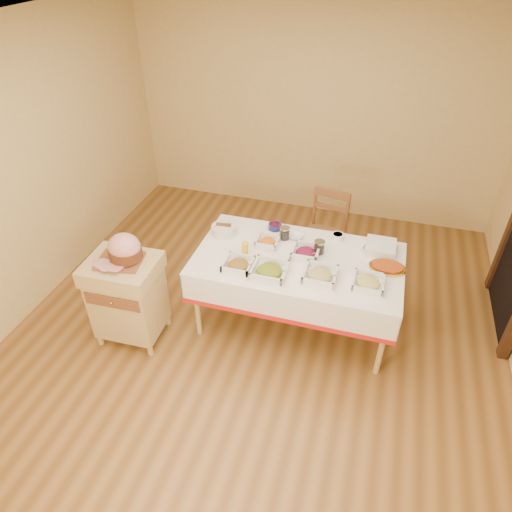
{
  "coord_description": "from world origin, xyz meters",
  "views": [
    {
      "loc": [
        0.86,
        -2.89,
        3.16
      ],
      "look_at": [
        -0.06,
        0.2,
        0.78
      ],
      "focal_mm": 32.0,
      "sensor_mm": 36.0,
      "label": 1
    }
  ],
  "objects_px": {
    "dining_table": "(297,272)",
    "plate_stack": "(381,247)",
    "preserve_jar_left": "(285,234)",
    "mustard_bottle": "(245,249)",
    "butcher_cart": "(127,295)",
    "ham_on_board": "(124,250)",
    "brass_platter": "(387,267)",
    "preserve_jar_right": "(319,248)",
    "dining_chair": "(325,233)",
    "bread_basket": "(224,230)"
  },
  "relations": [
    {
      "from": "dining_table",
      "to": "plate_stack",
      "type": "bearing_deg",
      "value": 24.95
    },
    {
      "from": "preserve_jar_left",
      "to": "mustard_bottle",
      "type": "height_order",
      "value": "mustard_bottle"
    },
    {
      "from": "butcher_cart",
      "to": "ham_on_board",
      "type": "xyz_separation_m",
      "value": [
        0.04,
        0.03,
        0.48
      ]
    },
    {
      "from": "mustard_bottle",
      "to": "brass_platter",
      "type": "distance_m",
      "value": 1.23
    },
    {
      "from": "dining_table",
      "to": "plate_stack",
      "type": "height_order",
      "value": "plate_stack"
    },
    {
      "from": "preserve_jar_right",
      "to": "mustard_bottle",
      "type": "bearing_deg",
      "value": -158.1
    },
    {
      "from": "butcher_cart",
      "to": "dining_chair",
      "type": "height_order",
      "value": "dining_chair"
    },
    {
      "from": "brass_platter",
      "to": "ham_on_board",
      "type": "bearing_deg",
      "value": -163.49
    },
    {
      "from": "preserve_jar_left",
      "to": "bread_basket",
      "type": "height_order",
      "value": "preserve_jar_left"
    },
    {
      "from": "bread_basket",
      "to": "plate_stack",
      "type": "relative_size",
      "value": 0.9
    },
    {
      "from": "preserve_jar_right",
      "to": "bread_basket",
      "type": "height_order",
      "value": "preserve_jar_right"
    },
    {
      "from": "preserve_jar_left",
      "to": "preserve_jar_right",
      "type": "xyz_separation_m",
      "value": [
        0.35,
        -0.13,
        0.0
      ]
    },
    {
      "from": "dining_table",
      "to": "preserve_jar_right",
      "type": "xyz_separation_m",
      "value": [
        0.16,
        0.13,
        0.22
      ]
    },
    {
      "from": "ham_on_board",
      "to": "preserve_jar_left",
      "type": "bearing_deg",
      "value": 35.29
    },
    {
      "from": "dining_chair",
      "to": "brass_platter",
      "type": "relative_size",
      "value": 3.0
    },
    {
      "from": "mustard_bottle",
      "to": "bread_basket",
      "type": "bearing_deg",
      "value": 135.8
    },
    {
      "from": "dining_table",
      "to": "plate_stack",
      "type": "distance_m",
      "value": 0.78
    },
    {
      "from": "ham_on_board",
      "to": "bread_basket",
      "type": "bearing_deg",
      "value": 51.29
    },
    {
      "from": "preserve_jar_left",
      "to": "mustard_bottle",
      "type": "xyz_separation_m",
      "value": [
        -0.27,
        -0.38,
        0.03
      ]
    },
    {
      "from": "dining_chair",
      "to": "preserve_jar_left",
      "type": "xyz_separation_m",
      "value": [
        -0.3,
        -0.62,
        0.34
      ]
    },
    {
      "from": "mustard_bottle",
      "to": "brass_platter",
      "type": "bearing_deg",
      "value": 8.32
    },
    {
      "from": "bread_basket",
      "to": "ham_on_board",
      "type": "bearing_deg",
      "value": -128.71
    },
    {
      "from": "preserve_jar_left",
      "to": "bread_basket",
      "type": "bearing_deg",
      "value": -171.99
    },
    {
      "from": "plate_stack",
      "to": "dining_chair",
      "type": "bearing_deg",
      "value": 135.3
    },
    {
      "from": "mustard_bottle",
      "to": "bread_basket",
      "type": "xyz_separation_m",
      "value": [
        -0.31,
        0.3,
        -0.04
      ]
    },
    {
      "from": "butcher_cart",
      "to": "brass_platter",
      "type": "distance_m",
      "value": 2.28
    },
    {
      "from": "dining_table",
      "to": "bread_basket",
      "type": "bearing_deg",
      "value": 166.49
    },
    {
      "from": "preserve_jar_right",
      "to": "brass_platter",
      "type": "xyz_separation_m",
      "value": [
        0.6,
        -0.07,
        -0.04
      ]
    },
    {
      "from": "bread_basket",
      "to": "dining_table",
      "type": "bearing_deg",
      "value": -13.51
    },
    {
      "from": "dining_table",
      "to": "brass_platter",
      "type": "height_order",
      "value": "brass_platter"
    },
    {
      "from": "dining_table",
      "to": "bread_basket",
      "type": "distance_m",
      "value": 0.81
    },
    {
      "from": "butcher_cart",
      "to": "ham_on_board",
      "type": "distance_m",
      "value": 0.48
    },
    {
      "from": "butcher_cart",
      "to": "plate_stack",
      "type": "distance_m",
      "value": 2.3
    },
    {
      "from": "preserve_jar_right",
      "to": "plate_stack",
      "type": "xyz_separation_m",
      "value": [
        0.52,
        0.19,
        -0.02
      ]
    },
    {
      "from": "dining_table",
      "to": "dining_chair",
      "type": "bearing_deg",
      "value": 82.99
    },
    {
      "from": "dining_table",
      "to": "ham_on_board",
      "type": "height_order",
      "value": "ham_on_board"
    },
    {
      "from": "brass_platter",
      "to": "mustard_bottle",
      "type": "bearing_deg",
      "value": -171.68
    },
    {
      "from": "dining_table",
      "to": "dining_chair",
      "type": "xyz_separation_m",
      "value": [
        0.11,
        0.88,
        -0.12
      ]
    },
    {
      "from": "bread_basket",
      "to": "plate_stack",
      "type": "height_order",
      "value": "bread_basket"
    },
    {
      "from": "plate_stack",
      "to": "bread_basket",
      "type": "bearing_deg",
      "value": -174.69
    },
    {
      "from": "ham_on_board",
      "to": "bread_basket",
      "type": "height_order",
      "value": "ham_on_board"
    },
    {
      "from": "ham_on_board",
      "to": "butcher_cart",
      "type": "bearing_deg",
      "value": -141.86
    },
    {
      "from": "dining_chair",
      "to": "brass_platter",
      "type": "xyz_separation_m",
      "value": [
        0.65,
        -0.82,
        0.3
      ]
    },
    {
      "from": "bread_basket",
      "to": "dining_chair",
      "type": "bearing_deg",
      "value": 38.85
    },
    {
      "from": "mustard_bottle",
      "to": "plate_stack",
      "type": "bearing_deg",
      "value": 20.84
    },
    {
      "from": "butcher_cart",
      "to": "preserve_jar_left",
      "type": "height_order",
      "value": "preserve_jar_left"
    },
    {
      "from": "dining_table",
      "to": "bread_basket",
      "type": "height_order",
      "value": "bread_basket"
    },
    {
      "from": "preserve_jar_left",
      "to": "plate_stack",
      "type": "xyz_separation_m",
      "value": [
        0.87,
        0.05,
        -0.02
      ]
    },
    {
      "from": "dining_table",
      "to": "preserve_jar_left",
      "type": "bearing_deg",
      "value": 125.71
    },
    {
      "from": "brass_platter",
      "to": "dining_table",
      "type": "bearing_deg",
      "value": -175.31
    }
  ]
}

